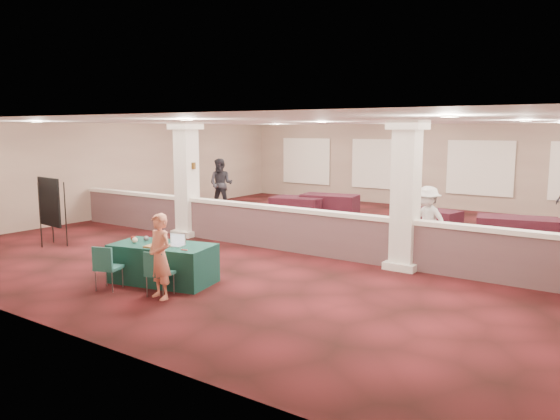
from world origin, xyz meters
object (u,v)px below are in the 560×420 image
Objects in this scene: woman at (160,256)px; attendee_d at (400,192)px; far_table_back_left at (301,207)px; attendee_b at (427,221)px; easel_board at (49,203)px; far_table_back_center at (330,206)px; near_table at (163,263)px; conf_chair_side at (106,264)px; far_table_front_left at (295,207)px; attendee_a at (221,184)px; conf_chair_main at (157,270)px; far_table_front_right at (517,232)px; far_table_front_center at (431,221)px.

attendee_d reaches higher than woman.
attendee_b reaches higher than far_table_back_left.
easel_board reaches higher than far_table_back_center.
near_table is 1.11m from conf_chair_side.
near_table is 8.58m from far_table_front_left.
attendee_a is at bearing 134.26° from woman.
conf_chair_side is (-1.08, -0.29, 0.01)m from conf_chair_main.
far_table_back_left is at bearing 171.90° from far_table_front_right.
near_table is 1.04× the size of attendee_a.
near_table is at bearing -75.28° from far_table_back_left.
attendee_b is at bearing 129.12° from attendee_d.
woman is 0.94× the size of far_table_front_center.
attendee_a reaches higher than far_table_back_center.
far_table_front_left is (-2.94, 8.97, -0.16)m from conf_chair_main.
near_table is 1.30× the size of woman.
attendee_d is (2.88, 2.18, 0.51)m from far_table_front_left.
woman is at bearing -8.43° from easel_board.
easel_board reaches higher than conf_chair_main.
far_table_front_right is 1.01× the size of far_table_back_center.
near_table is 2.34× the size of conf_chair_side.
easel_board is 8.03m from far_table_front_left.
attendee_a is (-5.62, 8.18, 0.57)m from near_table.
conf_chair_main is 9.60m from far_table_back_left.
far_table_front_center is (2.93, 9.26, -0.17)m from conf_chair_side.
attendee_d is (-4.45, 3.01, 0.46)m from far_table_front_right.
attendee_d is at bearing 65.10° from conf_chair_side.
conf_chair_side reaches higher than far_table_back_left.
far_table_back_center is (0.84, 0.53, 0.04)m from far_table_back_left.
conf_chair_main is 9.91m from far_table_back_center.
conf_chair_main is at bearing -72.77° from far_table_back_left.
far_table_back_left is at bearing 76.75° from easel_board.
attendee_a reaches higher than far_table_front_right.
conf_chair_main is 0.50× the size of attendee_b.
attendee_b is at bearing 34.55° from easel_board.
far_table_front_center is at bearing -2.44° from far_table_back_left.
woman reaches higher than far_table_back_left.
far_table_back_left is (-2.22, 8.46, -0.04)m from near_table.
easel_board is at bearing -136.00° from attendee_b.
attendee_a reaches higher than easel_board.
far_table_front_right is 1.14× the size of far_table_back_left.
far_table_front_right is 1.14× the size of attendee_d.
easel_board is (-5.55, 1.42, 0.63)m from conf_chair_main.
easel_board is at bearing -106.54° from attendee_a.
attendee_b is (5.66, -3.20, 0.49)m from far_table_back_left.
far_table_back_center reaches higher than near_table.
attendee_b is at bearing 51.91° from conf_chair_main.
far_table_back_center is (-2.00, 9.70, -0.11)m from conf_chair_main.
far_table_front_center is 2.95m from attendee_d.
conf_chair_side is 9.71m from far_table_front_center.
near_table is 1.18× the size of far_table_back_left.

